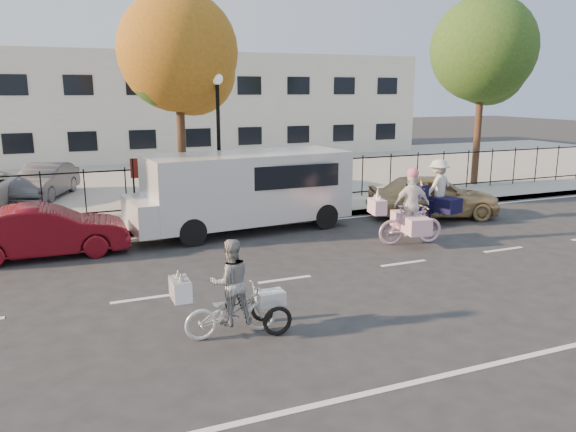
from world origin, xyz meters
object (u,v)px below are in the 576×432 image
lamppost (218,118)px  white_van (244,188)px  unicorn_bike (410,216)px  red_sedan (46,231)px  lot_car_c (45,181)px  zebra_trike (231,299)px  bull_bike (437,197)px  lot_car_d (288,170)px  gold_sedan (433,196)px

lamppost → white_van: size_ratio=0.67×
unicorn_bike → red_sedan: bearing=84.6°
white_van → lot_car_c: size_ratio=1.74×
zebra_trike → white_van: 7.17m
red_sedan → lot_car_c: (-0.07, 7.50, 0.12)m
bull_bike → red_sedan: bearing=71.2°
lot_car_c → bull_bike: bearing=-15.1°
lot_car_c → lot_car_d: lot_car_d is taller
zebra_trike → lot_car_d: 13.36m
lamppost → zebra_trike: bearing=-104.6°
white_van → red_sedan: white_van is taller
unicorn_bike → gold_sedan: bearing=-36.4°
zebra_trike → white_van: (2.43, 6.72, 0.60)m
white_van → red_sedan: 5.36m
lot_car_c → red_sedan: bearing=-68.3°
lamppost → red_sedan: bearing=-150.0°
lot_car_c → white_van: bearing=-30.6°
white_van → bull_bike: bearing=-18.1°
red_sedan → lot_car_c: size_ratio=1.04×
red_sedan → lot_car_d: 10.63m
white_van → red_sedan: bearing=-177.5°
lamppost → lot_car_c: size_ratio=1.18×
zebra_trike → lot_car_d: zebra_trike is taller
gold_sedan → lot_car_c: 13.62m
lot_car_d → lot_car_c: bearing=159.9°
unicorn_bike → gold_sedan: unicorn_bike is taller
lamppost → lot_car_c: lamppost is taller
zebra_trike → gold_sedan: 10.38m
lamppost → lot_car_c: 7.32m
unicorn_bike → gold_sedan: size_ratio=0.50×
zebra_trike → bull_bike: bull_bike is taller
zebra_trike → lot_car_d: (5.96, 11.95, 0.25)m
bull_bike → lot_car_c: size_ratio=0.59×
bull_bike → unicorn_bike: bearing=113.4°
gold_sedan → red_sedan: bearing=108.4°
lot_car_c → lot_car_d: size_ratio=0.85×
lamppost → gold_sedan: size_ratio=1.06×
red_sedan → lot_car_c: 7.50m
zebra_trike → white_van: bearing=-19.7°
lamppost → lot_car_d: bearing=39.1°
white_van → gold_sedan: size_ratio=1.58×
zebra_trike → lot_car_c: 13.83m
lamppost → zebra_trike: (-2.35, -9.02, -2.48)m
unicorn_bike → lot_car_c: bearing=51.7°
white_van → lot_car_d: (3.53, 5.23, -0.34)m
white_van → gold_sedan: white_van is taller
lot_car_d → gold_sedan: bearing=-77.3°
gold_sedan → white_van: bearing=101.8°
unicorn_bike → lot_car_c: 13.28m
bull_bike → lot_car_d: bull_bike is taller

